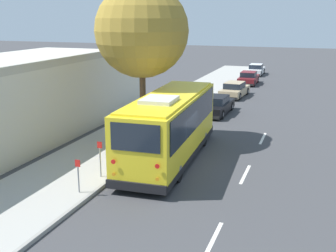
# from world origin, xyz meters

# --- Properties ---
(ground_plane) EXTENTS (160.00, 160.00, 0.00)m
(ground_plane) POSITION_xyz_m (0.00, 0.00, 0.00)
(ground_plane) COLOR #3D3D3F
(sidewalk_slab) EXTENTS (80.00, 4.21, 0.15)m
(sidewalk_slab) POSITION_xyz_m (0.00, 4.29, 0.07)
(sidewalk_slab) COLOR #A3A099
(sidewalk_slab) RESTS_ON ground
(curb_strip) EXTENTS (80.00, 0.14, 0.15)m
(curb_strip) POSITION_xyz_m (0.00, 2.11, 0.07)
(curb_strip) COLOR gray
(curb_strip) RESTS_ON ground
(shuttle_bus) EXTENTS (9.59, 3.18, 3.38)m
(shuttle_bus) POSITION_xyz_m (0.83, 0.67, 1.81)
(shuttle_bus) COLOR yellow
(shuttle_bus) RESTS_ON ground
(parked_sedan_black) EXTENTS (4.69, 1.88, 1.31)m
(parked_sedan_black) POSITION_xyz_m (11.33, 0.86, 0.61)
(parked_sedan_black) COLOR black
(parked_sedan_black) RESTS_ON ground
(parked_sedan_tan) EXTENTS (4.62, 1.98, 1.28)m
(parked_sedan_tan) POSITION_xyz_m (18.35, 0.88, 0.59)
(parked_sedan_tan) COLOR tan
(parked_sedan_tan) RESTS_ON ground
(parked_sedan_maroon) EXTENTS (4.32, 1.79, 1.29)m
(parked_sedan_maroon) POSITION_xyz_m (25.68, 0.86, 0.60)
(parked_sedan_maroon) COLOR maroon
(parked_sedan_maroon) RESTS_ON ground
(parked_sedan_white) EXTENTS (4.34, 1.71, 1.27)m
(parked_sedan_white) POSITION_xyz_m (33.07, 1.16, 0.59)
(parked_sedan_white) COLOR silver
(parked_sedan_white) RESTS_ON ground
(street_tree) EXTENTS (4.89, 4.89, 9.11)m
(street_tree) POSITION_xyz_m (3.13, 2.98, 6.41)
(street_tree) COLOR brown
(street_tree) RESTS_ON sidewalk_slab
(sign_post_near) EXTENTS (0.06, 0.22, 1.34)m
(sign_post_near) POSITION_xyz_m (-4.39, 2.59, 0.84)
(sign_post_near) COLOR gray
(sign_post_near) RESTS_ON sidewalk_slab
(sign_post_far) EXTENTS (0.06, 0.22, 1.56)m
(sign_post_far) POSITION_xyz_m (-2.63, 2.59, 0.95)
(sign_post_far) COLOR gray
(sign_post_far) RESTS_ON sidewalk_slab
(lane_stripe_behind) EXTENTS (2.40, 0.14, 0.01)m
(lane_stripe_behind) POSITION_xyz_m (-5.89, -3.14, 0.00)
(lane_stripe_behind) COLOR silver
(lane_stripe_behind) RESTS_ON ground
(lane_stripe_mid) EXTENTS (2.40, 0.14, 0.01)m
(lane_stripe_mid) POSITION_xyz_m (0.11, -3.14, 0.00)
(lane_stripe_mid) COLOR silver
(lane_stripe_mid) RESTS_ON ground
(lane_stripe_ahead) EXTENTS (2.40, 0.14, 0.01)m
(lane_stripe_ahead) POSITION_xyz_m (6.11, -3.14, 0.00)
(lane_stripe_ahead) COLOR silver
(lane_stripe_ahead) RESTS_ON ground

